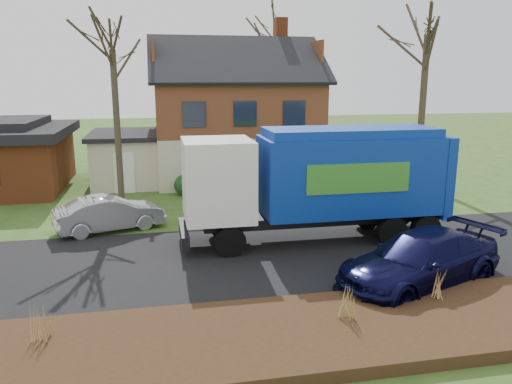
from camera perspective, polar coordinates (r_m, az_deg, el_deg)
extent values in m
plane|color=#284C19|center=(16.45, -1.84, -7.78)|extent=(120.00, 120.00, 0.00)
cube|color=black|center=(16.45, -1.84, -7.75)|extent=(80.00, 7.00, 0.02)
cube|color=black|center=(11.66, 2.62, -16.18)|extent=(80.00, 3.50, 0.30)
cube|color=beige|center=(29.86, -2.50, 4.35)|extent=(9.00, 7.50, 2.70)
cube|color=#512917|center=(29.57, -2.55, 9.62)|extent=(9.00, 7.50, 2.80)
cube|color=#984521|center=(31.20, 2.80, 17.81)|extent=(0.70, 0.90, 1.60)
cube|color=beige|center=(29.08, -14.52, 3.61)|extent=(3.50, 5.50, 2.60)
cube|color=black|center=(28.90, -14.68, 6.39)|extent=(3.90, 5.90, 0.24)
cylinder|color=black|center=(16.63, -2.98, -5.64)|extent=(1.05, 0.36, 1.05)
cylinder|color=black|center=(18.63, -3.91, -3.59)|extent=(1.05, 0.36, 1.05)
cylinder|color=black|center=(18.30, 15.22, -4.34)|extent=(1.05, 0.36, 1.05)
cylinder|color=black|center=(20.14, 12.58, -2.61)|extent=(1.05, 0.36, 1.05)
cylinder|color=black|center=(18.91, 18.81, -4.03)|extent=(1.05, 0.36, 1.05)
cylinder|color=black|center=(20.69, 15.92, -2.38)|extent=(1.05, 0.36, 1.05)
cube|color=black|center=(18.31, 7.56, -2.89)|extent=(8.69, 1.23, 0.35)
cube|color=white|center=(17.12, -4.39, 1.47)|extent=(2.33, 2.53, 2.73)
cube|color=black|center=(17.00, -8.13, 1.82)|extent=(0.09, 2.22, 0.91)
cube|color=black|center=(17.50, -8.25, -4.70)|extent=(0.26, 2.53, 0.45)
cube|color=navy|center=(18.28, 10.56, 2.02)|extent=(6.37, 2.54, 2.73)
cube|color=navy|center=(18.06, 10.76, 6.75)|extent=(6.07, 2.24, 0.30)
cube|color=navy|center=(19.73, 19.46, 2.00)|extent=(0.36, 2.58, 2.93)
cube|color=#36822A|center=(17.04, 11.67, 1.53)|extent=(3.64, 0.05, 1.01)
cube|color=#36822A|center=(19.38, 8.77, 3.02)|extent=(3.64, 0.05, 1.01)
imported|color=#B1B4BA|center=(20.14, -16.36, -2.38)|extent=(4.35, 2.65, 1.35)
imported|color=black|center=(14.97, 18.20, -7.44)|extent=(5.75, 3.94, 1.55)
cylinder|color=#3D3424|center=(23.53, -15.57, 6.85)|extent=(0.29, 0.29, 7.01)
cylinder|color=#443629|center=(28.96, 18.44, 8.74)|extent=(0.37, 0.37, 8.03)
cylinder|color=#443829|center=(37.78, 2.15, 10.80)|extent=(0.33, 0.33, 8.78)
cone|color=#AF854D|center=(11.99, -23.44, -13.47)|extent=(0.04, 0.04, 0.82)
cone|color=#AF854D|center=(12.02, -24.10, -13.46)|extent=(0.04, 0.04, 0.82)
cone|color=#AF854D|center=(11.96, -22.79, -13.47)|extent=(0.04, 0.04, 0.82)
cone|color=#AF854D|center=(12.08, -23.34, -13.24)|extent=(0.04, 0.04, 0.82)
cone|color=#AF854D|center=(11.89, -23.55, -13.70)|extent=(0.04, 0.04, 0.82)
cone|color=tan|center=(12.03, 10.23, -12.16)|extent=(0.04, 0.04, 0.92)
cone|color=tan|center=(11.98, 9.57, -12.25)|extent=(0.04, 0.04, 0.92)
cone|color=tan|center=(12.08, 10.89, -12.08)|extent=(0.04, 0.04, 0.92)
cone|color=tan|center=(12.13, 10.03, -11.94)|extent=(0.04, 0.04, 0.92)
cone|color=tan|center=(11.94, 10.44, -12.39)|extent=(0.04, 0.04, 0.92)
cone|color=tan|center=(13.76, 20.27, -9.87)|extent=(0.04, 0.04, 0.75)
cone|color=tan|center=(13.69, 19.79, -9.94)|extent=(0.04, 0.04, 0.75)
cone|color=tan|center=(13.83, 20.75, -9.79)|extent=(0.04, 0.04, 0.75)
cone|color=tan|center=(13.84, 20.04, -9.71)|extent=(0.04, 0.04, 0.75)
cone|color=tan|center=(13.68, 20.51, -10.03)|extent=(0.04, 0.04, 0.75)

